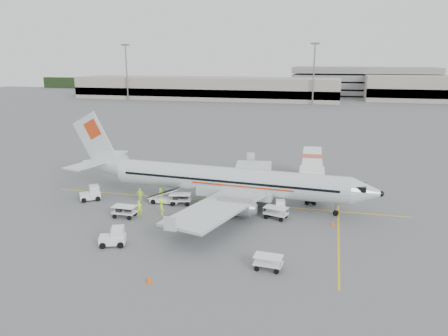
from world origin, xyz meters
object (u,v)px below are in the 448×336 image
(aircraft, at_px, (229,163))
(tug_aft, at_px, (90,193))
(jet_bridge, at_px, (311,173))
(belt_loader, at_px, (165,193))
(tug_fore, at_px, (276,207))
(tug_mid, at_px, (112,236))

(aircraft, distance_m, tug_aft, 17.63)
(jet_bridge, xyz_separation_m, tug_aft, (-26.17, -11.37, -1.35))
(belt_loader, bearing_deg, tug_aft, -174.54)
(tug_aft, bearing_deg, belt_loader, -28.80)
(aircraft, xyz_separation_m, tug_fore, (5.96, -2.11, -4.28))
(tug_fore, relative_size, tug_mid, 0.91)
(belt_loader, bearing_deg, tug_mid, -93.12)
(belt_loader, distance_m, tug_fore, 13.55)
(tug_fore, bearing_deg, tug_mid, -148.79)
(jet_bridge, distance_m, tug_fore, 11.39)
(jet_bridge, relative_size, tug_aft, 7.20)
(aircraft, bearing_deg, tug_mid, -114.77)
(aircraft, relative_size, tug_mid, 15.59)
(aircraft, height_order, jet_bridge, aircraft)
(aircraft, xyz_separation_m, jet_bridge, (9.25, 8.69, -2.83))
(aircraft, relative_size, belt_loader, 8.01)
(tug_mid, bearing_deg, tug_aft, 109.31)
(jet_bridge, height_order, tug_fore, jet_bridge)
(belt_loader, height_order, tug_aft, belt_loader)
(jet_bridge, height_order, tug_aft, jet_bridge)
(tug_fore, relative_size, tug_aft, 0.90)
(tug_aft, bearing_deg, tug_mid, -87.86)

